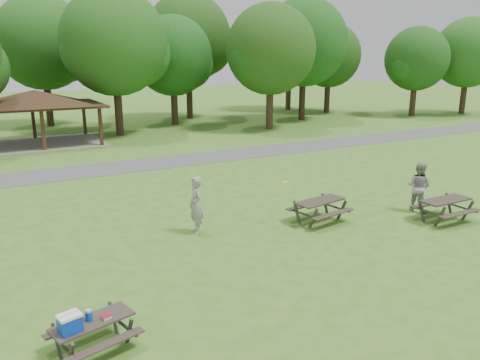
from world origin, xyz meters
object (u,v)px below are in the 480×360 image
object	(u,v)px
picnic_table_near	(86,326)
picnic_table_middle	(320,205)
frisbee_thrower	(196,205)
frisbee_catcher	(418,187)

from	to	relation	value
picnic_table_near	picnic_table_middle	xyz separation A→B (m)	(9.26, 4.02, -0.03)
frisbee_thrower	frisbee_catcher	bearing A→B (deg)	81.70
frisbee_thrower	frisbee_catcher	distance (m)	8.92
frisbee_catcher	picnic_table_middle	bearing A→B (deg)	60.27
picnic_table_middle	frisbee_catcher	bearing A→B (deg)	-11.85
picnic_table_middle	frisbee_catcher	world-z (taller)	frisbee_catcher
picnic_table_near	frisbee_thrower	xyz separation A→B (m)	(4.79, 5.21, 0.35)
frisbee_thrower	picnic_table_middle	bearing A→B (deg)	80.20
picnic_table_near	picnic_table_middle	size ratio (longest dim) A/B	0.88
frisbee_thrower	picnic_table_near	bearing A→B (deg)	-37.43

